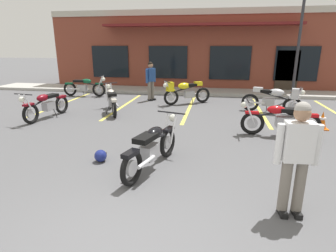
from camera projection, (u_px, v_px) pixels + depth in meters
The scene contains 16 objects.
ground_plane at pixel (172, 146), 6.73m from camera, with size 80.00×80.00×0.00m, color #515154.
sidewalk_kerb at pixel (196, 91), 14.14m from camera, with size 22.00×1.80×0.14m, color #A8A59E.
brick_storefront_building at pixel (202, 50), 17.03m from camera, with size 16.31×6.40×4.12m.
painted_stall_lines at pixel (189, 108), 10.76m from camera, with size 10.74×4.80×0.01m.
motorcycle_foreground_classic at pixel (152, 147), 5.41m from camera, with size 0.90×2.06×0.98m.
motorcycle_red_sportbike at pixel (46, 105), 9.15m from camera, with size 0.73×2.10×0.98m.
motorcycle_silver_naked at pixel (274, 99), 9.80m from camera, with size 2.05×0.95×0.98m.
motorcycle_blue_standard at pixel (185, 91), 11.34m from camera, with size 1.88×1.33×0.98m.
motorcycle_green_cafe_racer at pixel (85, 87), 13.09m from camera, with size 2.11×0.66×0.98m.
motorcycle_orange_scrambler at pixel (280, 119), 7.40m from camera, with size 2.11×0.66×0.98m.
motorcycle_cream_vintage at pixel (112, 100), 9.93m from camera, with size 1.23×1.94×0.98m.
person_in_black_shirt at pixel (297, 153), 3.80m from camera, with size 0.61×0.30×1.68m.
person_in_shorts_foreground at pixel (151, 79), 11.99m from camera, with size 0.40×0.58×1.68m.
helmet_on_pavement at pixel (101, 156), 5.83m from camera, with size 0.26×0.26×0.26m.
traffic_cone at pixel (322, 120), 8.04m from camera, with size 0.34×0.34×0.53m.
parking_lot_lamp_post at pixel (303, 17), 11.32m from camera, with size 0.24×0.76×5.43m.
Camera 1 is at (0.99, -2.47, 2.40)m, focal length 29.54 mm.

